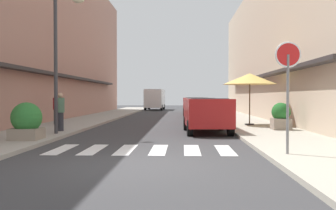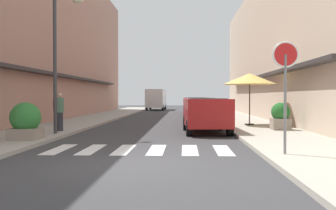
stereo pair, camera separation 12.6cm
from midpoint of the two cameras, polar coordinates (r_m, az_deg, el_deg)
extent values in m
plane|color=#38383A|center=(23.95, -0.72, -2.42)|extent=(84.53, 84.53, 0.00)
cube|color=#9E998E|center=(24.66, -11.89, -2.20)|extent=(3.11, 53.79, 0.12)
cube|color=#ADA899|center=(24.18, 10.67, -2.26)|extent=(3.11, 53.79, 0.12)
cube|color=#A87A6B|center=(27.07, -19.94, 9.94)|extent=(5.00, 36.58, 11.31)
cube|color=#332D2D|center=(25.88, -14.22, 4.02)|extent=(0.50, 25.61, 0.16)
cube|color=#C6B299|center=(26.15, 19.33, 8.57)|extent=(5.00, 36.58, 9.79)
cube|color=#332D2D|center=(25.30, 13.32, 4.09)|extent=(0.50, 25.61, 0.16)
cube|color=silver|center=(11.56, -16.04, -6.42)|extent=(0.45, 2.20, 0.01)
cube|color=silver|center=(11.30, -11.43, -6.57)|extent=(0.45, 2.20, 0.01)
cube|color=silver|center=(11.11, -6.64, -6.68)|extent=(0.45, 2.20, 0.01)
cube|color=silver|center=(11.01, -1.71, -6.75)|extent=(0.45, 2.20, 0.01)
cube|color=silver|center=(10.99, 3.27, -6.77)|extent=(0.45, 2.20, 0.01)
cube|color=silver|center=(11.04, 8.24, -6.74)|extent=(0.45, 2.20, 0.01)
cube|color=maroon|center=(16.13, 5.60, -1.07)|extent=(1.94, 3.99, 1.13)
cube|color=black|center=(15.93, 5.64, 0.00)|extent=(1.58, 2.26, 0.56)
cylinder|color=black|center=(17.38, 2.52, -2.76)|extent=(0.25, 0.65, 0.64)
cylinder|color=black|center=(17.54, 7.72, -2.73)|extent=(0.25, 0.65, 0.64)
cylinder|color=black|center=(14.82, 3.07, -3.46)|extent=(0.25, 0.65, 0.64)
cylinder|color=black|center=(15.00, 9.15, -3.42)|extent=(0.25, 0.65, 0.64)
cube|color=maroon|center=(21.78, 4.72, -0.46)|extent=(1.88, 4.24, 1.13)
cube|color=black|center=(21.56, 4.74, 0.33)|extent=(1.54, 2.39, 0.56)
cylinder|color=black|center=(23.18, 2.71, -1.75)|extent=(0.24, 0.65, 0.64)
cylinder|color=black|center=(23.20, 6.64, -1.75)|extent=(0.24, 0.65, 0.64)
cylinder|color=black|center=(20.43, 2.53, -2.16)|extent=(0.24, 0.65, 0.64)
cylinder|color=black|center=(20.45, 6.99, -2.16)|extent=(0.24, 0.65, 0.64)
cube|color=maroon|center=(28.35, 4.14, -0.06)|extent=(1.96, 4.29, 1.13)
cube|color=black|center=(28.13, 4.15, 0.55)|extent=(1.59, 2.43, 0.56)
cylinder|color=black|center=(29.70, 2.38, -1.08)|extent=(0.25, 0.65, 0.64)
cylinder|color=black|center=(29.83, 5.43, -1.08)|extent=(0.25, 0.65, 0.64)
cylinder|color=black|center=(26.93, 2.69, -1.33)|extent=(0.25, 0.65, 0.64)
cylinder|color=black|center=(27.07, 6.06, -1.32)|extent=(0.25, 0.65, 0.64)
cube|color=maroon|center=(34.79, 3.78, 0.19)|extent=(1.86, 3.98, 1.13)
cube|color=black|center=(34.59, 3.79, 0.69)|extent=(1.53, 2.24, 0.56)
cylinder|color=black|center=(36.06, 2.40, -0.67)|extent=(0.24, 0.65, 0.64)
cylinder|color=black|center=(36.15, 4.92, -0.67)|extent=(0.24, 0.65, 0.64)
cylinder|color=black|center=(33.47, 2.54, -0.82)|extent=(0.24, 0.65, 0.64)
cylinder|color=black|center=(33.56, 5.25, -0.82)|extent=(0.24, 0.65, 0.64)
cube|color=silver|center=(43.72, -2.05, 1.00)|extent=(2.08, 5.45, 2.03)
cube|color=black|center=(43.45, -2.08, 2.00)|extent=(1.71, 3.06, 0.56)
cylinder|color=black|center=(45.60, -2.95, -0.26)|extent=(0.24, 0.65, 0.64)
cylinder|color=black|center=(45.43, -0.71, -0.27)|extent=(0.24, 0.65, 0.64)
cylinder|color=black|center=(42.06, -3.51, -0.39)|extent=(0.24, 0.65, 0.64)
cylinder|color=black|center=(41.88, -1.08, -0.40)|extent=(0.24, 0.65, 0.64)
cylinder|color=slate|center=(9.82, 17.19, 0.09)|extent=(0.07, 0.07, 2.46)
cylinder|color=red|center=(9.87, 17.23, 7.24)|extent=(0.64, 0.03, 0.64)
torus|color=white|center=(9.87, 17.23, 7.24)|extent=(0.65, 0.05, 0.65)
cylinder|color=#38383D|center=(15.24, -16.74, 5.91)|extent=(0.14, 0.14, 5.34)
ellipsoid|color=beige|center=(15.37, -13.51, 15.03)|extent=(0.44, 0.28, 0.20)
cylinder|color=#262626|center=(19.48, 11.96, -2.85)|extent=(0.48, 0.48, 0.06)
cylinder|color=#4C3823|center=(19.43, 11.98, 0.46)|extent=(0.06, 0.06, 2.31)
cone|color=#D8B259|center=(19.45, 12.00, 3.86)|extent=(2.67, 2.67, 0.55)
cube|color=gray|center=(13.50, -20.71, -4.06)|extent=(0.94, 0.94, 0.37)
sphere|color=#2D7533|center=(13.46, -20.73, -1.77)|extent=(1.01, 1.01, 1.01)
cube|color=gray|center=(17.03, 16.39, -2.75)|extent=(0.77, 0.77, 0.49)
sphere|color=#236628|center=(17.00, 16.40, -0.99)|extent=(0.80, 0.80, 0.80)
cylinder|color=#282B33|center=(16.32, -16.07, -2.43)|extent=(0.26, 0.26, 0.77)
cylinder|color=#4C7259|center=(16.29, -16.08, -0.01)|extent=(0.34, 0.34, 0.61)
sphere|color=tan|center=(16.29, -16.09, 1.42)|extent=(0.21, 0.21, 0.21)
cylinder|color=#282B33|center=(20.41, -16.59, -1.71)|extent=(0.26, 0.26, 0.76)
cylinder|color=maroon|center=(20.39, -16.60, 0.20)|extent=(0.34, 0.34, 0.60)
sphere|color=tan|center=(20.38, -16.61, 1.34)|extent=(0.21, 0.21, 0.21)
camera|label=1|loc=(0.06, -90.18, 0.00)|focal=40.59mm
camera|label=2|loc=(0.06, 89.82, 0.00)|focal=40.59mm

